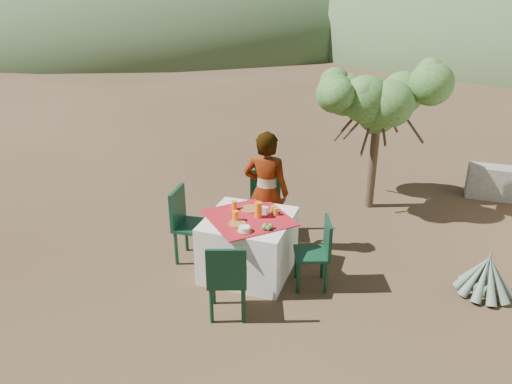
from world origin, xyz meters
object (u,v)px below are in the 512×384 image
chair_left (187,221)px  chair_near (227,278)px  shrub_tree (383,106)px  juice_pitcher (258,210)px  chair_right (318,250)px  person (266,192)px  chair_far (265,200)px  agave (486,276)px  table (249,245)px

chair_left → chair_near: bearing=-141.7°
shrub_tree → juice_pitcher: shrub_tree is taller
chair_right → chair_left: bearing=-112.0°
person → juice_pitcher: (0.08, -0.59, 0.02)m
shrub_tree → chair_far: bearing=-132.9°
juice_pitcher → chair_near: bearing=-91.3°
person → agave: 2.84m
shrub_tree → person: bearing=-123.3°
chair_right → juice_pitcher: size_ratio=4.45×
table → person: (0.03, 0.63, 0.46)m
person → shrub_tree: size_ratio=0.80×
chair_right → juice_pitcher: bearing=-115.0°
table → shrub_tree: (1.28, 2.54, 1.27)m
chair_left → chair_right: bearing=-97.8°
chair_left → agave: size_ratio=1.38×
table → person: 0.78m
table → chair_left: size_ratio=1.32×
person → agave: bearing=174.2°
chair_right → chair_far: bearing=-156.5°
table → agave: size_ratio=1.82×
chair_far → agave: 2.99m
chair_left → chair_far: bearing=-42.1°
shrub_tree → chair_right: bearing=-98.9°
chair_far → shrub_tree: (1.39, 1.50, 1.12)m
table → person: person is taller
chair_far → juice_pitcher: juice_pitcher is taller
person → shrub_tree: (1.25, 1.91, 0.81)m
chair_near → chair_left: size_ratio=0.93×
table → chair_right: (0.88, -0.04, 0.10)m
chair_left → agave: bearing=-89.3°
chair_right → agave: size_ratio=1.22×
juice_pitcher → chair_right: bearing=-5.8°
chair_far → juice_pitcher: 1.08m
juice_pitcher → shrub_tree: bearing=64.9°
table → chair_far: chair_far is taller
chair_left → chair_right: chair_left is taller
agave → table: bearing=-171.6°
agave → chair_left: bearing=-174.3°
chair_right → agave: (1.91, 0.45, -0.24)m
chair_far → chair_near: bearing=-101.8°
shrub_tree → agave: size_ratio=2.92×
chair_far → agave: (2.90, -0.63, -0.28)m
juice_pitcher → person: bearing=98.2°
table → chair_left: (-0.86, 0.05, 0.17)m
chair_far → chair_left: chair_left is taller
table → chair_left: 0.88m
chair_left → juice_pitcher: size_ratio=5.04×
shrub_tree → agave: shrub_tree is taller
chair_right → shrub_tree: shrub_tree is taller
chair_left → person: 1.10m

